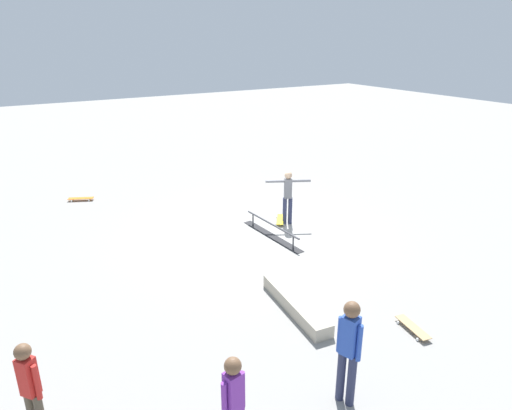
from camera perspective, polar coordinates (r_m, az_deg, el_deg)
name	(u,v)px	position (r m, az deg, el deg)	size (l,w,h in m)	color
ground_plane	(256,234)	(12.51, 0.06, -3.61)	(60.00, 60.00, 0.00)	gray
grind_rail	(272,231)	(12.29, 2.00, -3.24)	(2.46, 0.38, 0.37)	black
skate_ledge	(296,304)	(9.23, 4.98, -12.22)	(2.15, 0.39, 0.27)	#B2A893
skater_main	(288,194)	(12.86, 4.00, 1.41)	(0.63, 1.16, 1.57)	#2D3351
skateboard_main	(280,219)	(13.27, 3.07, -1.82)	(0.76, 0.64, 0.09)	yellow
bystander_red_shirt	(30,388)	(6.93, -26.37, -19.79)	(0.32, 0.26, 1.53)	brown
bystander_purple_shirt	(234,404)	(6.08, -2.82, -23.59)	(0.21, 0.36, 1.56)	#2D3351
bystander_blue_shirt	(349,347)	(6.88, 11.52, -17.05)	(0.39, 0.26, 1.71)	#2D3351
loose_skateboard_natural	(413,327)	(9.13, 19.02, -14.25)	(0.82, 0.36, 0.09)	tan
loose_skateboard_orange	(81,198)	(16.02, -21.06, 0.77)	(0.51, 0.81, 0.09)	orange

